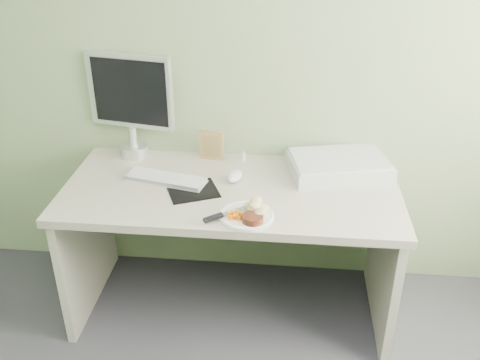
# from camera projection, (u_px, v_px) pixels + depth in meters

# --- Properties ---
(wall_back) EXTENTS (3.50, 0.00, 3.50)m
(wall_back) POSITION_uv_depth(u_px,v_px,m) (239.00, 38.00, 2.58)
(wall_back) COLOR gray
(wall_back) RESTS_ON floor
(desk) EXTENTS (1.60, 0.75, 0.73)m
(desk) POSITION_uv_depth(u_px,v_px,m) (231.00, 220.00, 2.63)
(desk) COLOR #BFB2A0
(desk) RESTS_ON floor
(plate) EXTENTS (0.24, 0.24, 0.01)m
(plate) POSITION_uv_depth(u_px,v_px,m) (246.00, 216.00, 2.31)
(plate) COLOR white
(plate) RESTS_ON desk
(steak) EXTENTS (0.12, 0.12, 0.03)m
(steak) POSITION_uv_depth(u_px,v_px,m) (253.00, 218.00, 2.25)
(steak) COLOR black
(steak) RESTS_ON plate
(potato_pile) EXTENTS (0.12, 0.10, 0.06)m
(potato_pile) POSITION_uv_depth(u_px,v_px,m) (255.00, 206.00, 2.31)
(potato_pile) COLOR tan
(potato_pile) RESTS_ON plate
(carrot_heap) EXTENTS (0.06, 0.05, 0.04)m
(carrot_heap) POSITION_uv_depth(u_px,v_px,m) (235.00, 214.00, 2.28)
(carrot_heap) COLOR orange
(carrot_heap) RESTS_ON plate
(steak_knife) EXTENTS (0.20, 0.16, 0.02)m
(steak_knife) POSITION_uv_depth(u_px,v_px,m) (221.00, 215.00, 2.28)
(steak_knife) COLOR silver
(steak_knife) RESTS_ON plate
(mousepad) EXTENTS (0.29, 0.27, 0.00)m
(mousepad) POSITION_uv_depth(u_px,v_px,m) (193.00, 191.00, 2.51)
(mousepad) COLOR black
(mousepad) RESTS_ON desk
(keyboard) EXTENTS (0.41, 0.20, 0.02)m
(keyboard) POSITION_uv_depth(u_px,v_px,m) (166.00, 178.00, 2.59)
(keyboard) COLOR white
(keyboard) RESTS_ON desk
(computer_mouse) EXTENTS (0.09, 0.13, 0.04)m
(computer_mouse) POSITION_uv_depth(u_px,v_px,m) (235.00, 176.00, 2.60)
(computer_mouse) COLOR white
(computer_mouse) RESTS_ON desk
(photo_frame) EXTENTS (0.13, 0.03, 0.16)m
(photo_frame) POSITION_uv_depth(u_px,v_px,m) (211.00, 146.00, 2.78)
(photo_frame) COLOR #AB7B4F
(photo_frame) RESTS_ON desk
(eyedrop_bottle) EXTENTS (0.02, 0.02, 0.07)m
(eyedrop_bottle) POSITION_uv_depth(u_px,v_px,m) (243.00, 156.00, 2.78)
(eyedrop_bottle) COLOR white
(eyedrop_bottle) RESTS_ON desk
(scanner) EXTENTS (0.54, 0.42, 0.07)m
(scanner) POSITION_uv_depth(u_px,v_px,m) (339.00, 166.00, 2.66)
(scanner) COLOR #BABDC1
(scanner) RESTS_ON desk
(monitor) EXTENTS (0.45, 0.16, 0.55)m
(monitor) POSITION_uv_depth(u_px,v_px,m) (131.00, 100.00, 2.72)
(monitor) COLOR silver
(monitor) RESTS_ON desk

